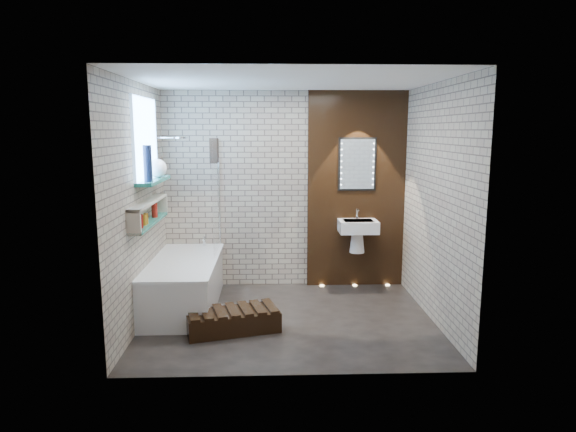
{
  "coord_description": "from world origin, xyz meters",
  "views": [
    {
      "loc": [
        -0.19,
        -5.34,
        2.09
      ],
      "look_at": [
        0.0,
        0.15,
        1.15
      ],
      "focal_mm": 31.28,
      "sensor_mm": 36.0,
      "label": 1
    }
  ],
  "objects_px": {
    "washbasin": "(358,231)",
    "led_mirror": "(357,164)",
    "bathtub": "(184,283)",
    "walnut_step": "(233,321)",
    "bath_screen": "(216,196)"
  },
  "relations": [
    {
      "from": "washbasin",
      "to": "led_mirror",
      "type": "relative_size",
      "value": 0.83
    },
    {
      "from": "washbasin",
      "to": "walnut_step",
      "type": "distance_m",
      "value": 2.18
    },
    {
      "from": "bathtub",
      "to": "washbasin",
      "type": "height_order",
      "value": "washbasin"
    },
    {
      "from": "bath_screen",
      "to": "bathtub",
      "type": "bearing_deg",
      "value": -128.9
    },
    {
      "from": "led_mirror",
      "to": "bathtub",
      "type": "bearing_deg",
      "value": -160.22
    },
    {
      "from": "bath_screen",
      "to": "led_mirror",
      "type": "bearing_deg",
      "value": 10.66
    },
    {
      "from": "washbasin",
      "to": "walnut_step",
      "type": "relative_size",
      "value": 0.61
    },
    {
      "from": "bathtub",
      "to": "walnut_step",
      "type": "distance_m",
      "value": 0.99
    },
    {
      "from": "washbasin",
      "to": "led_mirror",
      "type": "height_order",
      "value": "led_mirror"
    },
    {
      "from": "bath_screen",
      "to": "led_mirror",
      "type": "relative_size",
      "value": 2.0
    },
    {
      "from": "walnut_step",
      "to": "led_mirror",
      "type": "bearing_deg",
      "value": 44.67
    },
    {
      "from": "bathtub",
      "to": "bath_screen",
      "type": "distance_m",
      "value": 1.14
    },
    {
      "from": "bath_screen",
      "to": "washbasin",
      "type": "distance_m",
      "value": 1.89
    },
    {
      "from": "walnut_step",
      "to": "washbasin",
      "type": "bearing_deg",
      "value": 41.56
    },
    {
      "from": "washbasin",
      "to": "led_mirror",
      "type": "distance_m",
      "value": 0.88
    }
  ]
}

